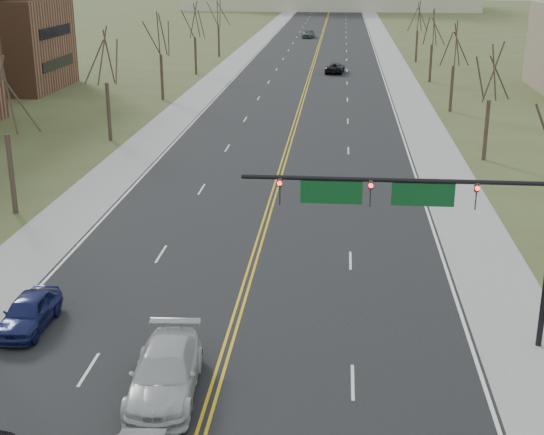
% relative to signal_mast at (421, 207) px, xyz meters
% --- Properties ---
extents(road, '(20.00, 380.00, 0.01)m').
position_rel_signal_mast_xyz_m(road, '(-7.45, 96.50, -5.76)').
color(road, black).
rests_on(road, ground).
extents(sidewalk_left, '(4.00, 380.00, 0.03)m').
position_rel_signal_mast_xyz_m(sidewalk_left, '(-19.45, 96.50, -5.75)').
color(sidewalk_left, gray).
rests_on(sidewalk_left, ground).
extents(sidewalk_right, '(4.00, 380.00, 0.03)m').
position_rel_signal_mast_xyz_m(sidewalk_right, '(4.55, 96.50, -5.75)').
color(sidewalk_right, gray).
rests_on(sidewalk_right, ground).
extents(center_line, '(0.42, 380.00, 0.01)m').
position_rel_signal_mast_xyz_m(center_line, '(-7.45, 96.50, -5.75)').
color(center_line, gold).
rests_on(center_line, road).
extents(edge_line_left, '(0.15, 380.00, 0.01)m').
position_rel_signal_mast_xyz_m(edge_line_left, '(-17.25, 96.50, -5.75)').
color(edge_line_left, silver).
rests_on(edge_line_left, road).
extents(edge_line_right, '(0.15, 380.00, 0.01)m').
position_rel_signal_mast_xyz_m(edge_line_right, '(2.35, 96.50, -5.75)').
color(edge_line_right, silver).
rests_on(edge_line_right, road).
extents(signal_mast, '(12.12, 0.44, 7.20)m').
position_rel_signal_mast_xyz_m(signal_mast, '(0.00, 0.00, 0.00)').
color(signal_mast, black).
rests_on(signal_mast, ground).
extents(tree_l_0, '(3.96, 3.96, 9.00)m').
position_rel_signal_mast_xyz_m(tree_l_0, '(-22.95, 14.50, 1.18)').
color(tree_l_0, '#372620').
rests_on(tree_l_0, ground).
extents(tree_r_1, '(3.74, 3.74, 8.50)m').
position_rel_signal_mast_xyz_m(tree_r_1, '(8.05, 30.50, 0.79)').
color(tree_r_1, '#372620').
rests_on(tree_r_1, ground).
extents(tree_l_1, '(3.96, 3.96, 9.00)m').
position_rel_signal_mast_xyz_m(tree_l_1, '(-22.95, 34.50, 1.18)').
color(tree_l_1, '#372620').
rests_on(tree_l_1, ground).
extents(tree_r_2, '(3.74, 3.74, 8.50)m').
position_rel_signal_mast_xyz_m(tree_r_2, '(8.05, 50.50, 0.79)').
color(tree_r_2, '#372620').
rests_on(tree_r_2, ground).
extents(tree_l_2, '(3.96, 3.96, 9.00)m').
position_rel_signal_mast_xyz_m(tree_l_2, '(-22.95, 54.50, 1.18)').
color(tree_l_2, '#372620').
rests_on(tree_l_2, ground).
extents(tree_r_3, '(3.74, 3.74, 8.50)m').
position_rel_signal_mast_xyz_m(tree_r_3, '(8.05, 70.50, 0.79)').
color(tree_r_3, '#372620').
rests_on(tree_r_3, ground).
extents(tree_l_3, '(3.96, 3.96, 9.00)m').
position_rel_signal_mast_xyz_m(tree_l_3, '(-22.95, 74.50, 1.18)').
color(tree_l_3, '#372620').
rests_on(tree_l_3, ground).
extents(tree_r_4, '(3.74, 3.74, 8.50)m').
position_rel_signal_mast_xyz_m(tree_r_4, '(8.05, 90.50, 0.79)').
color(tree_r_4, '#372620').
rests_on(tree_r_4, ground).
extents(tree_l_4, '(3.96, 3.96, 9.00)m').
position_rel_signal_mast_xyz_m(tree_l_4, '(-22.95, 94.50, 1.18)').
color(tree_l_4, '#372620').
rests_on(tree_l_4, ground).
extents(car_sb_inner_second, '(2.73, 5.87, 1.66)m').
position_rel_signal_mast_xyz_m(car_sb_inner_second, '(-9.14, -4.87, -4.92)').
color(car_sb_inner_second, '#B6B6B6').
rests_on(car_sb_inner_second, road).
extents(car_sb_outer_second, '(1.72, 4.27, 1.45)m').
position_rel_signal_mast_xyz_m(car_sb_outer_second, '(-16.01, -0.36, -5.02)').
color(car_sb_outer_second, '#161C4E').
rests_on(car_sb_outer_second, road).
extents(car_far_nb, '(2.82, 5.34, 1.43)m').
position_rel_signal_mast_xyz_m(car_far_nb, '(-4.11, 77.64, -5.03)').
color(car_far_nb, black).
rests_on(car_far_nb, road).
extents(car_far_sb, '(2.61, 5.11, 1.67)m').
position_rel_signal_mast_xyz_m(car_far_sb, '(-10.04, 127.36, -4.92)').
color(car_far_sb, '#575B5F').
rests_on(car_far_sb, road).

